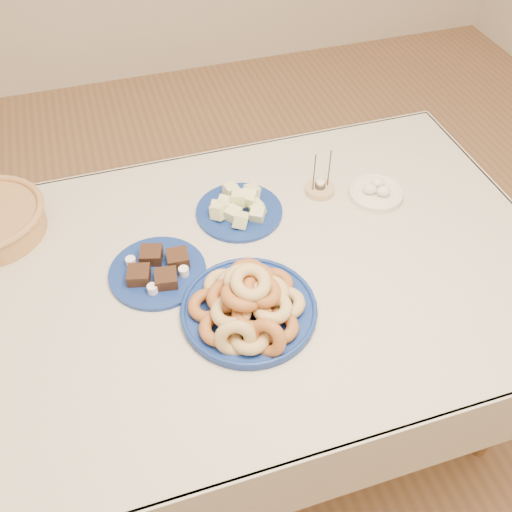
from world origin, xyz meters
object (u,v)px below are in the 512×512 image
at_px(donut_platter, 249,305).
at_px(candle_holder, 320,189).
at_px(dining_table, 251,293).
at_px(melon_plate, 238,209).
at_px(egg_bowl, 376,193).
at_px(brownie_plate, 158,270).

bearing_deg(donut_platter, candle_holder, 48.31).
distance_m(dining_table, melon_plate, 0.26).
xyz_separation_m(donut_platter, egg_bowl, (0.51, 0.32, -0.02)).
bearing_deg(melon_plate, egg_bowl, -7.05).
bearing_deg(egg_bowl, melon_plate, 172.95).
height_order(dining_table, egg_bowl, egg_bowl).
bearing_deg(dining_table, donut_platter, -108.45).
bearing_deg(candle_holder, dining_table, -141.11).
bearing_deg(dining_table, brownie_plate, 167.30).
distance_m(donut_platter, melon_plate, 0.38).
xyz_separation_m(dining_table, donut_platter, (-0.05, -0.15, 0.15)).
height_order(melon_plate, candle_holder, candle_holder).
relative_size(melon_plate, egg_bowl, 1.39).
xyz_separation_m(donut_platter, brownie_plate, (-0.19, 0.21, -0.03)).
relative_size(melon_plate, candle_holder, 1.97).
relative_size(donut_platter, melon_plate, 1.55).
height_order(candle_holder, egg_bowl, candle_holder).
bearing_deg(dining_table, candle_holder, 38.89).
distance_m(dining_table, donut_platter, 0.22).
bearing_deg(candle_holder, brownie_plate, -161.06).
bearing_deg(brownie_plate, dining_table, -12.70).
relative_size(brownie_plate, candle_holder, 2.22).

